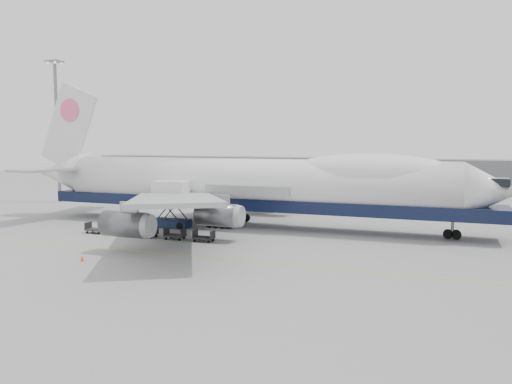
% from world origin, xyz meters
% --- Properties ---
extents(ground, '(260.00, 260.00, 0.00)m').
position_xyz_m(ground, '(0.00, 0.00, 0.00)').
color(ground, gray).
rests_on(ground, ground).
extents(apron_line, '(60.00, 0.15, 0.01)m').
position_xyz_m(apron_line, '(0.00, -6.00, 0.01)').
color(apron_line, gold).
rests_on(apron_line, ground).
extents(hangar, '(110.00, 8.00, 7.00)m').
position_xyz_m(hangar, '(-10.00, 70.00, 3.50)').
color(hangar, slate).
rests_on(hangar, ground).
extents(floodlight_mast, '(2.40, 2.40, 25.43)m').
position_xyz_m(floodlight_mast, '(-42.00, 24.00, 14.27)').
color(floodlight_mast, slate).
rests_on(floodlight_mast, ground).
extents(airliner, '(67.00, 55.30, 19.98)m').
position_xyz_m(airliner, '(0.64, 12.00, 5.62)').
color(airliner, white).
rests_on(airliner, ground).
extents(catering_truck, '(4.94, 3.57, 6.06)m').
position_xyz_m(catering_truck, '(-9.12, 7.53, 3.44)').
color(catering_truck, '#162344').
rests_on(catering_truck, ground).
extents(traffic_cone, '(0.37, 0.37, 0.54)m').
position_xyz_m(traffic_cone, '(-7.79, -11.44, 0.26)').
color(traffic_cone, '#FF410D').
rests_on(traffic_cone, ground).
extents(dolly_0, '(2.30, 1.35, 1.30)m').
position_xyz_m(dolly_0, '(-15.75, 0.66, 0.53)').
color(dolly_0, '#2D2D30').
rests_on(dolly_0, ground).
extents(dolly_1, '(2.30, 1.35, 1.30)m').
position_xyz_m(dolly_1, '(-12.08, 0.66, 0.53)').
color(dolly_1, '#2D2D30').
rests_on(dolly_1, ground).
extents(dolly_2, '(2.30, 1.35, 1.30)m').
position_xyz_m(dolly_2, '(-8.41, 0.66, 0.53)').
color(dolly_2, '#2D2D30').
rests_on(dolly_2, ground).
extents(dolly_3, '(2.30, 1.35, 1.30)m').
position_xyz_m(dolly_3, '(-4.74, 0.66, 0.53)').
color(dolly_3, '#2D2D30').
rests_on(dolly_3, ground).
extents(dolly_4, '(2.30, 1.35, 1.30)m').
position_xyz_m(dolly_4, '(-1.07, 0.66, 0.53)').
color(dolly_4, '#2D2D30').
rests_on(dolly_4, ground).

